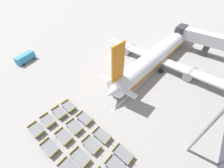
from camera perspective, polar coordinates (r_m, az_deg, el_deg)
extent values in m
plane|color=gray|center=(42.20, 0.18, 10.74)|extent=(500.00, 500.00, 0.00)
cube|color=silver|center=(50.67, 35.78, 14.74)|extent=(17.69, 3.83, 3.06)
cube|color=#2D2D33|center=(51.81, 26.52, 18.83)|extent=(2.57, 4.89, 3.67)
cube|color=#38383D|center=(51.86, 34.34, 11.75)|extent=(1.70, 2.94, 3.31)
cylinder|color=silver|center=(40.95, 19.10, 12.14)|extent=(6.79, 38.13, 4.35)
sphere|color=silver|center=(57.62, 28.01, 18.50)|extent=(4.13, 4.13, 4.13)
cone|color=silver|center=(27.45, 1.13, -2.21)|extent=(4.46, 5.47, 4.13)
cube|color=orange|center=(24.20, 2.59, 8.63)|extent=(0.49, 3.27, 7.33)
cube|color=silver|center=(27.32, 1.96, -0.59)|extent=(9.47, 1.78, 0.24)
cube|color=silver|center=(40.20, 17.80, 10.21)|extent=(33.73, 5.11, 0.44)
cylinder|color=gray|center=(39.15, 29.56, 3.73)|extent=(2.55, 4.29, 2.29)
cylinder|color=gray|center=(44.63, 7.23, 14.10)|extent=(2.55, 4.29, 2.29)
cube|color=orange|center=(41.32, 18.86, 11.24)|extent=(6.64, 34.35, 0.78)
cylinder|color=#56565B|center=(51.79, 24.67, 14.92)|extent=(0.24, 0.24, 1.32)
sphere|color=black|center=(52.06, 24.46, 14.29)|extent=(1.22, 1.22, 1.22)
cylinder|color=#56565B|center=(37.94, 19.98, 6.08)|extent=(0.24, 0.24, 1.32)
sphere|color=black|center=(38.31, 19.75, 5.29)|extent=(1.22, 1.22, 1.22)
cylinder|color=#56565B|center=(39.90, 12.17, 9.79)|extent=(0.24, 0.24, 1.32)
sphere|color=black|center=(40.25, 12.03, 9.01)|extent=(1.22, 1.22, 1.22)
cube|color=teal|center=(47.07, -32.35, 9.24)|extent=(3.00, 5.69, 2.01)
cube|color=#1E232D|center=(48.12, -30.21, 11.33)|extent=(1.55, 0.42, 0.70)
sphere|color=black|center=(47.63, -29.74, 9.28)|extent=(0.60, 0.60, 0.60)
sphere|color=black|center=(48.97, -31.06, 9.62)|extent=(0.60, 0.60, 0.60)
sphere|color=black|center=(46.11, -32.81, 6.86)|extent=(0.60, 0.60, 0.60)
sphere|color=black|center=(47.49, -34.08, 7.27)|extent=(0.60, 0.60, 0.60)
cube|color=slate|center=(28.22, -28.98, -16.22)|extent=(3.09, 1.84, 0.10)
cube|color=olive|center=(27.15, -27.73, -17.97)|extent=(0.16, 1.69, 0.32)
cube|color=olive|center=(29.01, -30.41, -14.13)|extent=(0.16, 1.69, 0.32)
cube|color=#333338|center=(27.19, -27.11, -18.87)|extent=(0.70, 0.09, 0.06)
sphere|color=black|center=(27.86, -29.03, -18.83)|extent=(0.36, 0.36, 0.36)
sphere|color=black|center=(27.89, -26.44, -17.21)|extent=(0.36, 0.36, 0.36)
sphere|color=black|center=(29.17, -30.89, -16.04)|extent=(0.36, 0.36, 0.36)
sphere|color=black|center=(29.20, -28.44, -14.52)|extent=(0.36, 0.36, 0.36)
cube|color=slate|center=(25.62, -24.52, -22.88)|extent=(3.04, 1.75, 0.10)
cube|color=olive|center=(24.71, -22.74, -24.98)|extent=(0.11, 1.69, 0.32)
cube|color=olive|center=(26.23, -26.43, -20.49)|extent=(0.11, 1.69, 0.32)
cube|color=#333338|center=(24.82, -21.97, -25.90)|extent=(0.70, 0.07, 0.06)
sphere|color=black|center=(25.40, -24.35, -25.82)|extent=(0.36, 0.36, 0.36)
sphere|color=black|center=(25.44, -21.49, -23.88)|extent=(0.36, 0.36, 0.36)
sphere|color=black|center=(26.47, -26.91, -22.57)|extent=(0.36, 0.36, 0.36)
sphere|color=black|center=(26.52, -24.20, -20.77)|extent=(0.36, 0.36, 0.36)
cube|color=olive|center=(23.94, -20.21, -27.77)|extent=(0.17, 1.69, 0.32)
sphere|color=black|center=(24.30, -20.80, -29.95)|extent=(0.36, 0.36, 0.36)
sphere|color=black|center=(24.33, -17.71, -27.92)|extent=(0.36, 0.36, 0.36)
cube|color=slate|center=(28.44, -25.14, -13.52)|extent=(3.14, 1.95, 0.10)
cube|color=olive|center=(27.37, -23.84, -15.19)|extent=(0.23, 1.69, 0.32)
cube|color=olive|center=(29.23, -26.59, -11.48)|extent=(0.23, 1.69, 0.32)
cube|color=#333338|center=(27.40, -23.24, -16.08)|extent=(0.70, 0.12, 0.06)
sphere|color=black|center=(28.04, -25.19, -16.08)|extent=(0.36, 0.36, 0.36)
sphere|color=black|center=(28.15, -22.64, -14.50)|extent=(0.36, 0.36, 0.36)
sphere|color=black|center=(29.36, -27.10, -13.37)|extent=(0.36, 0.36, 0.36)
sphere|color=black|center=(29.46, -24.67, -11.90)|extent=(0.36, 0.36, 0.36)
cube|color=slate|center=(25.71, -19.45, -19.82)|extent=(3.11, 1.89, 0.10)
cube|color=olive|center=(24.81, -17.60, -21.83)|extent=(0.19, 1.69, 0.32)
cube|color=olive|center=(26.32, -21.37, -17.47)|extent=(0.19, 1.69, 0.32)
cube|color=#333338|center=(24.92, -16.88, -22.77)|extent=(0.70, 0.11, 0.06)
sphere|color=black|center=(25.45, -19.27, -22.72)|extent=(0.36, 0.36, 0.36)
sphere|color=black|center=(25.60, -16.49, -20.82)|extent=(0.36, 0.36, 0.36)
sphere|color=black|center=(26.51, -21.90, -19.56)|extent=(0.36, 0.36, 0.36)
sphere|color=black|center=(26.66, -19.24, -17.80)|extent=(0.36, 0.36, 0.36)
cube|color=slate|center=(23.65, -13.06, -27.55)|extent=(3.10, 1.86, 0.10)
cube|color=olive|center=(22.96, -10.52, -29.87)|extent=(0.18, 1.69, 0.32)
cube|color=olive|center=(24.02, -15.55, -24.93)|extent=(0.18, 1.69, 0.32)
cube|color=#333338|center=(23.16, -9.67, -30.79)|extent=(0.70, 0.10, 0.06)
sphere|color=black|center=(23.57, -12.60, -30.73)|extent=(0.36, 0.36, 0.36)
sphere|color=black|center=(23.72, -9.59, -28.47)|extent=(0.36, 0.36, 0.36)
sphere|color=black|center=(24.32, -16.11, -27.17)|extent=(0.36, 0.36, 0.36)
sphere|color=black|center=(24.47, -13.20, -25.07)|extent=(0.36, 0.36, 0.36)
cube|color=slate|center=(28.73, -21.11, -10.95)|extent=(3.14, 1.94, 0.10)
cube|color=olive|center=(27.67, -19.64, -12.47)|extent=(0.22, 1.69, 0.32)
cube|color=olive|center=(29.52, -22.67, -9.02)|extent=(0.22, 1.69, 0.32)
cube|color=#333338|center=(27.70, -19.04, -13.35)|extent=(0.70, 0.12, 0.06)
sphere|color=black|center=(28.27, -21.04, -13.44)|extent=(0.36, 0.36, 0.36)
sphere|color=black|center=(28.50, -18.60, -11.85)|extent=(0.36, 0.36, 0.36)
sphere|color=black|center=(29.58, -23.15, -10.92)|extent=(0.36, 0.36, 0.36)
sphere|color=black|center=(29.80, -20.82, -9.43)|extent=(0.36, 0.36, 0.36)
cube|color=slate|center=(26.10, -15.31, -16.70)|extent=(3.17, 2.00, 0.10)
cube|color=olive|center=(25.20, -13.43, -18.60)|extent=(0.26, 1.69, 0.32)
cube|color=olive|center=(26.72, -17.21, -14.43)|extent=(0.26, 1.69, 0.32)
cube|color=#333338|center=(25.30, -12.76, -19.54)|extent=(0.70, 0.13, 0.06)
sphere|color=black|center=(25.78, -15.13, -19.53)|extent=(0.36, 0.36, 0.36)
sphere|color=black|center=(26.03, -12.45, -17.71)|extent=(0.36, 0.36, 0.36)
sphere|color=black|center=(26.86, -17.76, -16.50)|extent=(0.36, 0.36, 0.36)
sphere|color=black|center=(27.10, -15.18, -14.80)|extent=(0.36, 0.36, 0.36)
cube|color=slate|center=(24.07, -8.55, -23.65)|extent=(3.14, 1.94, 0.10)
cube|color=olive|center=(23.38, -6.00, -25.80)|extent=(0.23, 1.69, 0.32)
cube|color=olive|center=(24.45, -11.00, -21.15)|extent=(0.23, 1.69, 0.32)
cube|color=#333338|center=(23.57, -5.22, -26.72)|extent=(0.70, 0.12, 0.06)
sphere|color=black|center=(23.92, -8.05, -26.76)|extent=(0.36, 0.36, 0.36)
sphere|color=black|center=(24.20, -5.26, -24.54)|extent=(0.36, 0.36, 0.36)
sphere|color=black|center=(24.68, -11.55, -23.39)|extent=(0.36, 0.36, 0.36)
sphere|color=black|center=(24.95, -8.82, -21.34)|extent=(0.36, 0.36, 0.36)
cube|color=slate|center=(22.81, 1.54, -31.03)|extent=(3.14, 1.93, 0.10)
cube|color=olive|center=(22.90, -1.57, -28.51)|extent=(0.22, 1.69, 0.32)
sphere|color=black|center=(23.22, -2.11, -30.84)|extent=(0.36, 0.36, 0.36)
sphere|color=black|center=(23.53, 0.65, -28.39)|extent=(0.36, 0.36, 0.36)
cube|color=slate|center=(29.09, -17.57, -8.78)|extent=(3.18, 2.02, 0.10)
cube|color=olive|center=(28.04, -16.06, -10.24)|extent=(0.27, 1.69, 0.32)
cube|color=olive|center=(29.87, -19.15, -6.91)|extent=(0.27, 1.69, 0.32)
cube|color=#333338|center=(28.07, -15.48, -11.11)|extent=(0.70, 0.14, 0.06)
sphere|color=black|center=(28.59, -17.49, -11.22)|extent=(0.36, 0.36, 0.36)
sphere|color=black|center=(28.90, -15.11, -9.69)|extent=(0.36, 0.36, 0.36)
sphere|color=black|center=(29.89, -19.65, -8.78)|extent=(0.36, 0.36, 0.36)
sphere|color=black|center=(30.19, -17.36, -7.35)|extent=(0.36, 0.36, 0.36)
cube|color=slate|center=(26.63, -11.32, -13.78)|extent=(3.05, 1.77, 0.10)
cube|color=olive|center=(25.78, -9.13, -15.34)|extent=(0.13, 1.69, 0.32)
cube|color=olive|center=(27.21, -13.48, -11.79)|extent=(0.13, 1.69, 0.32)
cube|color=#333338|center=(25.88, -8.43, -16.22)|extent=(0.70, 0.08, 0.06)
sphere|color=black|center=(26.24, -10.81, -16.48)|extent=(0.36, 0.36, 0.36)
sphere|color=black|center=(26.67, -8.48, -14.53)|extent=(0.36, 0.36, 0.36)
sphere|color=black|center=(27.26, -13.87, -13.87)|extent=(0.36, 0.36, 0.36)
sphere|color=black|center=(27.67, -11.59, -12.06)|extent=(0.36, 0.36, 0.36)
cube|color=slate|center=(24.56, -4.18, -20.46)|extent=(3.07, 1.80, 0.10)
cube|color=olive|center=(23.91, -1.44, -22.29)|extent=(0.14, 1.69, 0.32)
cube|color=olive|center=(24.91, -6.80, -18.23)|extent=(0.14, 1.69, 0.32)
cube|color=#333338|center=(24.11, -0.66, -23.16)|extent=(0.70, 0.09, 0.06)
sphere|color=black|center=(24.36, -3.41, -23.45)|extent=(0.36, 0.36, 0.36)
sphere|color=black|center=(24.78, -1.02, -21.15)|extent=(0.36, 0.36, 0.36)
sphere|color=black|center=(25.06, -7.21, -20.49)|extent=(0.36, 0.36, 0.36)
sphere|color=black|center=(25.48, -4.80, -18.35)|extent=(0.36, 0.36, 0.36)
cube|color=slate|center=(23.40, 4.65, -26.90)|extent=(3.09, 1.84, 0.10)
cube|color=olive|center=(23.00, 7.99, -28.80)|extent=(0.17, 1.69, 0.32)
cube|color=olive|center=(23.49, 1.56, -24.61)|extent=(0.17, 1.69, 0.32)
cube|color=#333338|center=(23.27, 8.80, -29.60)|extent=(0.70, 0.10, 0.06)
sphere|color=black|center=(23.38, 5.73, -30.01)|extent=(0.36, 0.36, 0.36)
sphere|color=black|center=(23.82, 8.03, -27.37)|extent=(0.36, 0.36, 0.36)
sphere|color=black|center=(23.74, 1.15, -26.96)|extent=(0.36, 0.36, 0.36)
sphere|color=black|center=(24.17, 3.54, -24.49)|extent=(0.36, 0.36, 0.36)
cube|color=white|center=(34.90, 13.44, 1.44)|extent=(1.96, 25.53, 0.01)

